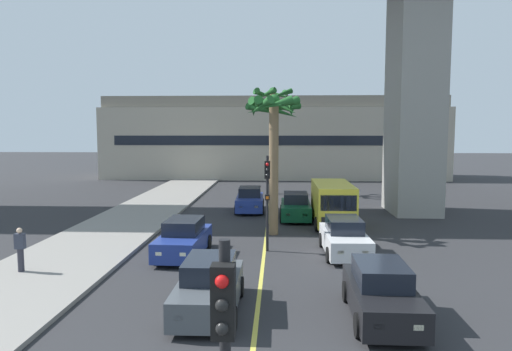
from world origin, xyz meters
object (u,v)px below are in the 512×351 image
(car_queue_fourth, at_px, (184,239))
(palm_tree_near_median, at_px, (273,123))
(car_queue_fifth, at_px, (381,293))
(palm_tree_far_median, at_px, (274,128))
(car_queue_third, at_px, (344,238))
(car_queue_second, at_px, (296,207))
(palm_tree_mid_median, at_px, (273,113))
(car_queue_sixth, at_px, (209,287))
(pedestrian_far_along, at_px, (20,249))
(car_queue_front, at_px, (250,200))
(traffic_light_median_far, at_px, (267,190))
(delivery_van, at_px, (332,203))

(car_queue_fourth, distance_m, palm_tree_near_median, 12.36)
(car_queue_fifth, relative_size, palm_tree_near_median, 0.58)
(palm_tree_far_median, bearing_deg, car_queue_fifth, -73.28)
(car_queue_third, distance_m, car_queue_fifth, 6.81)
(car_queue_second, distance_m, palm_tree_mid_median, 12.62)
(car_queue_fourth, height_order, palm_tree_near_median, palm_tree_near_median)
(car_queue_second, xyz_separation_m, car_queue_sixth, (-3.05, -14.39, 0.00))
(car_queue_sixth, distance_m, palm_tree_near_median, 17.47)
(palm_tree_mid_median, relative_size, palm_tree_far_median, 1.24)
(car_queue_sixth, relative_size, palm_tree_near_median, 0.58)
(car_queue_third, relative_size, pedestrian_far_along, 2.55)
(car_queue_front, distance_m, pedestrian_far_along, 15.88)
(car_queue_fourth, distance_m, traffic_light_median_far, 4.13)
(car_queue_fifth, xyz_separation_m, pedestrian_far_along, (-12.31, 3.31, 0.28))
(car_queue_second, bearing_deg, delivery_van, -42.19)
(car_queue_fourth, relative_size, delivery_van, 0.79)
(car_queue_fifth, height_order, traffic_light_median_far, traffic_light_median_far)
(traffic_light_median_far, bearing_deg, delivery_van, 58.85)
(delivery_van, bearing_deg, traffic_light_median_far, -121.15)
(car_queue_sixth, xyz_separation_m, palm_tree_far_median, (1.78, 10.20, 4.67))
(car_queue_third, height_order, pedestrian_far_along, pedestrian_far_along)
(car_queue_sixth, bearing_deg, car_queue_front, 89.45)
(car_queue_second, xyz_separation_m, palm_tree_far_median, (-1.27, -4.19, 4.67))
(car_queue_sixth, bearing_deg, car_queue_third, 53.37)
(palm_tree_mid_median, bearing_deg, pedestrian_far_along, -111.67)
(delivery_van, xyz_separation_m, palm_tree_far_median, (-3.24, -2.40, 4.10))
(palm_tree_far_median, bearing_deg, car_queue_third, -50.23)
(car_queue_front, bearing_deg, delivery_van, -42.07)
(car_queue_fifth, distance_m, traffic_light_median_far, 8.14)
(delivery_van, distance_m, palm_tree_mid_median, 14.33)
(car_queue_third, relative_size, palm_tree_mid_median, 0.47)
(car_queue_fourth, bearing_deg, car_queue_sixth, -71.70)
(car_queue_fourth, bearing_deg, palm_tree_mid_median, 79.82)
(car_queue_sixth, xyz_separation_m, delivery_van, (5.03, 12.60, 0.57))
(car_queue_front, height_order, palm_tree_near_median, palm_tree_near_median)
(car_queue_fifth, bearing_deg, car_queue_front, 105.43)
(palm_tree_far_median, distance_m, pedestrian_far_along, 12.44)
(car_queue_third, relative_size, car_queue_sixth, 1.01)
(palm_tree_near_median, relative_size, palm_tree_far_median, 1.01)
(traffic_light_median_far, bearing_deg, car_queue_fifth, -64.54)
(car_queue_front, relative_size, car_queue_fifth, 1.00)
(palm_tree_mid_median, bearing_deg, car_queue_second, -82.10)
(car_queue_second, height_order, palm_tree_near_median, palm_tree_near_median)
(car_queue_sixth, relative_size, pedestrian_far_along, 2.53)
(car_queue_front, relative_size, palm_tree_mid_median, 0.47)
(car_queue_sixth, relative_size, traffic_light_median_far, 0.98)
(car_queue_sixth, bearing_deg, traffic_light_median_far, 77.28)
(car_queue_third, bearing_deg, car_queue_fourth, -175.26)
(car_queue_fourth, relative_size, palm_tree_near_median, 0.58)
(palm_tree_mid_median, height_order, palm_tree_far_median, palm_tree_mid_median)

